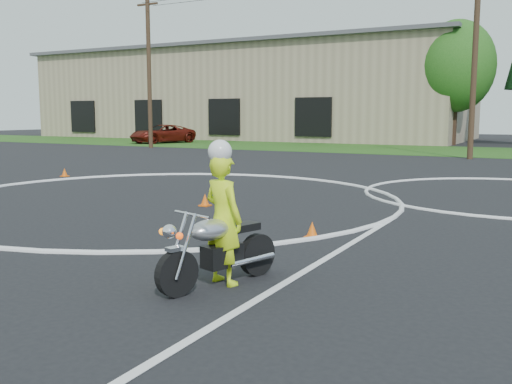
% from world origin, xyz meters
% --- Properties ---
extents(ground, '(120.00, 120.00, 0.00)m').
position_xyz_m(ground, '(0.00, 0.00, 0.00)').
color(ground, black).
rests_on(ground, ground).
extents(grass_strip, '(120.00, 10.00, 0.02)m').
position_xyz_m(grass_strip, '(0.00, 27.00, 0.01)').
color(grass_strip, '#1E4714').
rests_on(grass_strip, ground).
extents(course_markings, '(19.05, 19.05, 0.12)m').
position_xyz_m(course_markings, '(2.17, 4.35, 0.01)').
color(course_markings, silver).
rests_on(course_markings, ground).
extents(primary_motorcycle, '(0.89, 1.87, 1.01)m').
position_xyz_m(primary_motorcycle, '(5.28, -2.87, 0.49)').
color(primary_motorcycle, black).
rests_on(primary_motorcycle, ground).
extents(rider_primary_grp, '(0.72, 0.58, 1.88)m').
position_xyz_m(rider_primary_grp, '(5.28, -2.73, 0.91)').
color(rider_primary_grp, '#D9FF1A').
rests_on(rider_primary_grp, ground).
extents(pickup_grp, '(3.99, 5.60, 1.42)m').
position_xyz_m(pickup_grp, '(-18.30, 26.49, 0.71)').
color(pickup_grp, '#531109').
rests_on(pickup_grp, ground).
extents(traffic_cones, '(16.65, 10.65, 0.30)m').
position_xyz_m(traffic_cones, '(2.36, 3.38, 0.14)').
color(traffic_cones, '#EE5D0C').
rests_on(traffic_cones, ground).
extents(warehouse, '(41.00, 17.00, 8.30)m').
position_xyz_m(warehouse, '(-18.00, 39.99, 4.16)').
color(warehouse, tan).
rests_on(warehouse, ground).
extents(utility_poles, '(41.60, 1.12, 10.00)m').
position_xyz_m(utility_poles, '(5.00, 21.00, 5.20)').
color(utility_poles, '#473321').
rests_on(utility_poles, ground).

